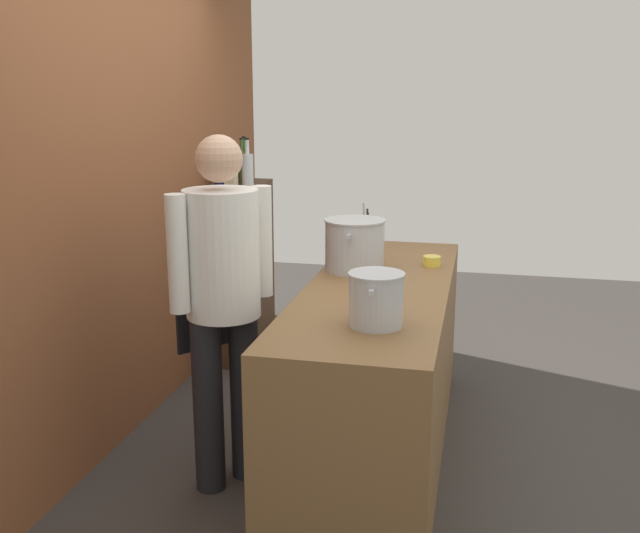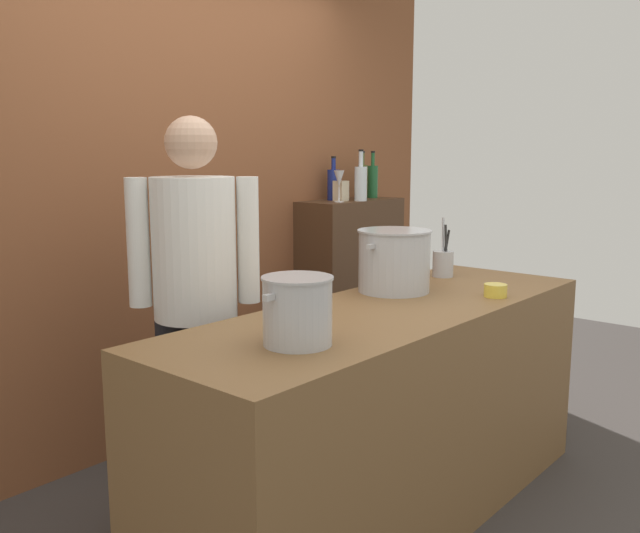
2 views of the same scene
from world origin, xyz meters
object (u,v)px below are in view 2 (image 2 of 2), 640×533
at_px(wine_bottle_clear, 361,182).
at_px(wine_glass_wide, 339,180).
at_px(wine_bottle_green, 373,181).
at_px(chef, 195,288).
at_px(stockpot_small, 298,311).
at_px(butter_jar, 495,290).
at_px(wine_bottle_olive, 363,181).
at_px(spice_tin_cream, 341,191).
at_px(stockpot_large, 394,261).
at_px(utensil_crock, 443,263).
at_px(wine_bottle_cobalt, 333,184).

relative_size(wine_bottle_clear, wine_glass_wide, 1.65).
xyz_separation_m(wine_bottle_clear, wine_bottle_green, (0.29, 0.12, -0.00)).
relative_size(chef, stockpot_small, 5.59).
xyz_separation_m(butter_jar, wine_glass_wide, (0.58, 1.34, 0.42)).
bearing_deg(wine_bottle_olive, wine_bottle_green, 12.55).
bearing_deg(stockpot_small, wine_bottle_clear, 32.07).
bearing_deg(spice_tin_cream, stockpot_small, -144.70).
distance_m(stockpot_large, spice_tin_cream, 1.34).
bearing_deg(utensil_crock, stockpot_large, -177.23).
bearing_deg(stockpot_large, stockpot_small, -164.55).
xyz_separation_m(butter_jar, wine_bottle_cobalt, (0.70, 1.49, 0.39)).
xyz_separation_m(chef, wine_bottle_olive, (1.82, 0.52, 0.37)).
bearing_deg(wine_bottle_clear, butter_jar, -119.91).
bearing_deg(stockpot_small, wine_bottle_green, 30.88).
height_order(stockpot_large, wine_bottle_cobalt, wine_bottle_cobalt).
distance_m(stockpot_small, spice_tin_cream, 2.18).
bearing_deg(wine_bottle_cobalt, wine_bottle_clear, -73.25).
height_order(chef, butter_jar, chef).
distance_m(chef, wine_bottle_green, 2.08).
xyz_separation_m(wine_bottle_olive, wine_glass_wide, (-0.31, -0.05, 0.02)).
bearing_deg(wine_glass_wide, stockpot_large, -129.15).
distance_m(wine_bottle_olive, wine_bottle_cobalt, 0.21).
relative_size(stockpot_small, wine_bottle_cobalt, 1.06).
bearing_deg(butter_jar, spice_tin_cream, 64.57).
height_order(chef, stockpot_small, chef).
height_order(utensil_crock, wine_bottle_cobalt, wine_bottle_cobalt).
bearing_deg(chef, wine_bottle_clear, -126.64).
xyz_separation_m(utensil_crock, butter_jar, (-0.28, -0.42, -0.04)).
xyz_separation_m(stockpot_large, wine_glass_wide, (0.77, 0.94, 0.31)).
distance_m(stockpot_large, stockpot_small, 0.95).
distance_m(chef, spice_tin_cream, 1.71).
bearing_deg(wine_bottle_olive, wine_bottle_clear, -147.23).
bearing_deg(utensil_crock, wine_bottle_green, 52.70).
bearing_deg(wine_bottle_olive, spice_tin_cream, 179.57).
bearing_deg(wine_glass_wide, chef, -162.85).
xyz_separation_m(wine_bottle_cobalt, wine_bottle_green, (0.35, -0.06, 0.01)).
distance_m(stockpot_small, wine_bottle_green, 2.52).
bearing_deg(wine_glass_wide, wine_bottle_cobalt, 49.89).
relative_size(chef, spice_tin_cream, 13.09).
relative_size(utensil_crock, wine_bottle_clear, 0.93).
height_order(butter_jar, wine_bottle_cobalt, wine_bottle_cobalt).
bearing_deg(wine_bottle_olive, stockpot_small, -147.88).
xyz_separation_m(chef, wine_bottle_cobalt, (1.63, 0.61, 0.35)).
bearing_deg(wine_bottle_green, utensil_crock, -127.30).
xyz_separation_m(stockpot_large, utensil_crock, (0.47, 0.02, -0.07)).
bearing_deg(utensil_crock, wine_bottle_olive, 57.89).
height_order(utensil_crock, spice_tin_cream, spice_tin_cream).
bearing_deg(utensil_crock, wine_bottle_clear, 61.76).
distance_m(stockpot_large, wine_bottle_green, 1.64).
xyz_separation_m(wine_bottle_clear, spice_tin_cream, (-0.09, 0.09, -0.05)).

